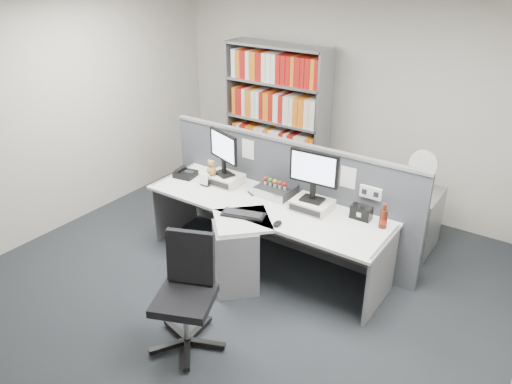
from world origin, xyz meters
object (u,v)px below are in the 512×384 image
Objects in this scene: cola_bottle at (383,219)px; office_chair at (187,290)px; keyboard at (243,214)px; desk_fan at (423,167)px; monitor_right at (314,172)px; mouse at (277,224)px; monitor_left at (223,150)px; desk_phone at (185,173)px; desk_calendar at (205,181)px; desk at (253,235)px; filing_cabinet at (414,221)px; speaker at (361,212)px; shelving_unit at (276,123)px; desktop_pc at (276,190)px.

office_chair reaches higher than cola_bottle.
keyboard is 0.92× the size of desk_fan.
monitor_right reaches higher than mouse.
monitor_left is 1.16m from mouse.
desk_calendar is (0.34, -0.05, 0.02)m from desk_phone.
mouse is 0.98m from cola_bottle.
monitor_right is (0.45, 0.38, 0.67)m from desk.
keyboard is 0.46× the size of office_chair.
filing_cabinet is (1.24, 1.51, -0.38)m from keyboard.
monitor_right is at bearing 40.58° from desk.
speaker is (1.58, 0.10, -0.33)m from monitor_left.
monitor_left is 0.25× the size of shelving_unit.
desk is 0.30m from keyboard.
shelving_unit reaches higher than cola_bottle.
monitor_right is at bearing 45.36° from keyboard.
desk_calendar is at bearing -172.16° from monitor_right.
cola_bottle is (1.81, 0.06, -0.30)m from monitor_left.
desk_fan is (1.23, 0.94, 0.24)m from desktop_pc.
desk is at bearing -86.62° from desktop_pc.
cola_bottle is (1.19, -0.02, 0.04)m from desktop_pc.
desk_phone is at bearing 166.72° from desk.
filing_cabinet is at bearing 25.98° from desk_phone.
speaker reaches higher than desk_calendar.
desk is 0.89m from monitor_right.
mouse is 0.23× the size of desk_fan.
keyboard is 1.99m from filing_cabinet.
desk_phone is (-1.09, 0.37, 0.02)m from keyboard.
mouse is (0.37, -0.54, -0.03)m from desktop_pc.
speaker reaches higher than desktop_pc.
monitor_right is 2.01× the size of desk_phone.
desk_phone is at bearing -173.94° from speaker.
monitor_left is 0.72m from desktop_pc.
keyboard is 3.45× the size of desk_calendar.
mouse is 2.31m from shelving_unit.
office_chair is at bearing -71.18° from shelving_unit.
desk_phone is 0.52× the size of desk_fan.
desk_calendar reaches higher than mouse.
monitor_left is 1.34× the size of desktop_pc.
shelving_unit is (-0.86, 1.96, 0.24)m from keyboard.
monitor_right reaches higher than cola_bottle.
filing_cabinet is at bearing 30.88° from desk_calendar.
desk is 1.00m from monitor_left.
keyboard is 0.65× the size of filing_cabinet.
desk_calendar is 0.19× the size of filing_cabinet.
speaker is at bearing 169.28° from cola_bottle.
speaker is at bearing 3.64° from monitor_left.
mouse is at bearing -147.58° from cola_bottle.
mouse is 1.07m from office_chair.
speaker is 0.10× the size of shelving_unit.
desktop_pc is 0.57m from keyboard.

